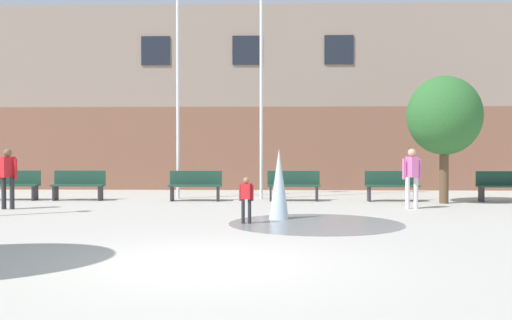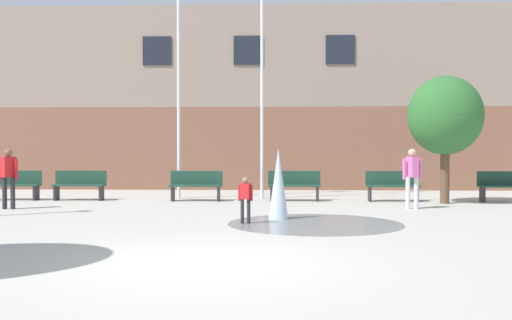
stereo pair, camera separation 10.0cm
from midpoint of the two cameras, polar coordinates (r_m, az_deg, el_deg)
ground_plane at (r=8.50m, az=-5.83°, el=-9.74°), size 100.00×100.00×0.00m
library_building at (r=25.97m, az=-0.68°, el=5.43°), size 36.00×6.05×7.10m
splash_fountain at (r=13.34m, az=2.83°, el=-3.18°), size 3.72×3.72×1.60m
park_bench_far_left at (r=19.96m, az=-22.24°, el=-2.18°), size 1.60×0.44×0.91m
park_bench_left_of_flagpoles at (r=19.24m, az=-16.68°, el=-2.27°), size 1.60×0.44×0.91m
park_bench_under_left_flagpole at (r=18.33m, az=-5.95°, el=-2.39°), size 1.60×0.44×0.91m
park_bench_center at (r=18.25m, az=3.45°, el=-2.40°), size 1.60×0.44×0.91m
park_bench_under_right_flagpole at (r=18.55m, az=12.67°, el=-2.37°), size 1.60×0.44×0.91m
park_bench_far_right at (r=19.43m, az=22.42°, el=-2.27°), size 1.60×0.44×0.91m
child_running at (r=12.72m, az=-1.16°, el=-3.49°), size 0.31×0.19×0.99m
adult_near_bench at (r=17.00m, az=-22.72°, el=-1.21°), size 0.50×0.39×1.59m
adult_watching at (r=16.34m, az=14.44°, el=-1.25°), size 0.50×0.39×1.59m
flagpole_left at (r=19.38m, az=-7.52°, el=8.73°), size 0.80×0.10×7.85m
flagpole_right at (r=19.17m, az=0.44°, el=9.40°), size 0.80×0.10×8.23m
street_tree_near_building at (r=18.20m, az=17.35°, el=4.02°), size 2.15×2.15×3.70m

